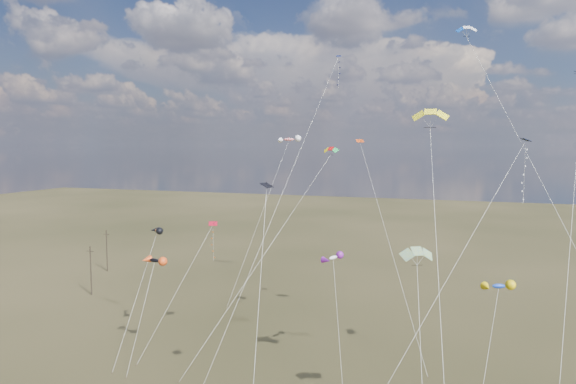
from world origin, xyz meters
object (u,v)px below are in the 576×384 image
(parafoil_yellow, at_px, (430,113))
(novelty_black_orange, at_px, (154,261))
(utility_pole_near, at_px, (91,270))
(utility_pole_far, at_px, (107,250))

(parafoil_yellow, bearing_deg, novelty_black_orange, 170.05)
(utility_pole_near, relative_size, novelty_black_orange, 0.68)
(utility_pole_far, height_order, parafoil_yellow, parafoil_yellow)
(utility_pole_near, height_order, novelty_black_orange, novelty_black_orange)
(utility_pole_far, bearing_deg, utility_pole_near, -60.26)
(utility_pole_far, xyz_separation_m, novelty_black_orange, (31.63, -31.24, 7.07))
(parafoil_yellow, distance_m, novelty_black_orange, 34.72)
(parafoil_yellow, bearing_deg, utility_pole_near, 157.34)
(novelty_black_orange, bearing_deg, parafoil_yellow, -9.95)
(utility_pole_near, distance_m, novelty_black_orange, 30.09)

